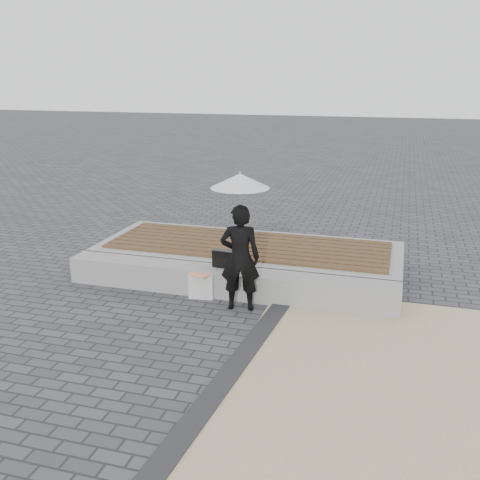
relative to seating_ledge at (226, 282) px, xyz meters
name	(u,v)px	position (x,y,z in m)	size (l,w,h in m)	color
ground	(187,342)	(0.00, -1.60, -0.20)	(80.00, 80.00, 0.00)	#454549
terrazzo_zone	(471,406)	(3.20, -2.10, -0.19)	(5.00, 5.00, 0.02)	#C8B88A
edging_band	(233,370)	(0.75, -2.10, -0.18)	(0.25, 5.20, 0.04)	#28282B
seating_ledge	(226,282)	(0.00, 0.00, 0.00)	(5.00, 0.45, 0.40)	gray
timber_platform	(248,257)	(0.00, 1.20, 0.00)	(5.00, 2.00, 0.40)	#999994
timber_decking	(248,245)	(0.00, 1.20, 0.22)	(4.60, 1.60, 0.04)	brown
woman	(240,258)	(0.34, -0.43, 0.55)	(0.55, 0.36, 1.49)	black
parasol	(240,181)	(0.34, -0.43, 1.61)	(0.79, 0.79, 1.00)	silver
handbag	(225,259)	(-0.04, 0.07, 0.33)	(0.38, 0.13, 0.26)	black
canvas_tote	(202,286)	(-0.31, -0.23, -0.01)	(0.36, 0.15, 0.38)	silver
magazine	(200,274)	(-0.31, -0.28, 0.18)	(0.28, 0.21, 0.01)	#FE3959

